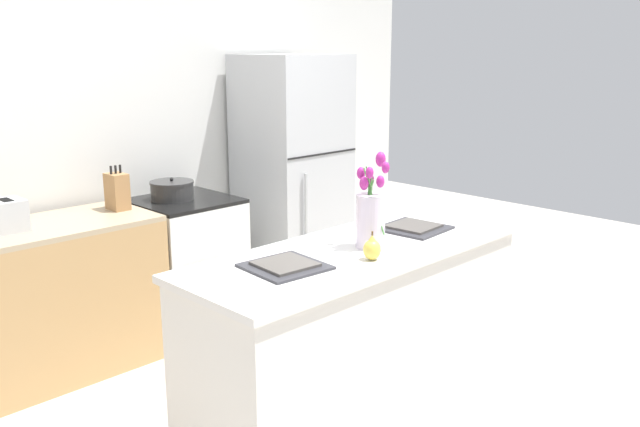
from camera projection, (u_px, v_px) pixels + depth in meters
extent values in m
plane|color=beige|center=(355.00, 422.00, 3.41)|extent=(10.00, 10.00, 0.00)
cube|color=silver|center=(133.00, 123.00, 4.46)|extent=(5.20, 0.08, 2.70)
cube|color=silver|center=(356.00, 341.00, 3.30)|extent=(1.76, 0.62, 0.89)
cube|color=silver|center=(357.00, 251.00, 3.19)|extent=(1.80, 0.66, 0.03)
cube|color=tan|center=(7.00, 314.00, 3.68)|extent=(1.68, 0.60, 0.85)
cube|color=silver|center=(187.00, 266.00, 4.47)|extent=(0.60, 0.60, 0.86)
cube|color=black|center=(184.00, 201.00, 4.37)|extent=(0.60, 0.60, 0.02)
cube|color=black|center=(215.00, 281.00, 4.27)|extent=(0.42, 0.01, 0.28)
cube|color=#B7BABC|center=(292.00, 178.00, 5.01)|extent=(0.68, 0.64, 1.79)
cube|color=black|center=(323.00, 154.00, 4.74)|extent=(0.67, 0.01, 0.01)
cylinder|color=#B2B5B7|center=(306.00, 228.00, 4.72)|extent=(0.02, 0.02, 0.78)
cylinder|color=silver|center=(371.00, 221.00, 3.16)|extent=(0.14, 0.14, 0.25)
cylinder|color=#4C9342|center=(373.00, 199.00, 3.14)|extent=(0.10, 0.01, 0.32)
ellipsoid|color=#B22889|center=(381.00, 159.00, 3.13)|extent=(0.05, 0.05, 0.07)
cylinder|color=#4C9342|center=(370.00, 209.00, 3.16)|extent=(0.05, 0.05, 0.23)
ellipsoid|color=#B22889|center=(370.00, 180.00, 3.15)|extent=(0.04, 0.04, 0.05)
cylinder|color=#4C9342|center=(367.00, 205.00, 3.16)|extent=(0.01, 0.09, 0.26)
ellipsoid|color=#B22889|center=(361.00, 173.00, 3.15)|extent=(0.04, 0.04, 0.06)
cylinder|color=#4C9342|center=(366.00, 211.00, 3.14)|extent=(0.03, 0.02, 0.22)
ellipsoid|color=#B22889|center=(364.00, 183.00, 3.11)|extent=(0.04, 0.04, 0.06)
cylinder|color=#4C9342|center=(368.00, 210.00, 3.12)|extent=(0.07, 0.02, 0.24)
ellipsoid|color=#B22889|center=(365.00, 183.00, 3.06)|extent=(0.03, 0.03, 0.05)
cylinder|color=#4C9342|center=(370.00, 205.00, 3.12)|extent=(0.06, 0.04, 0.28)
ellipsoid|color=#B22889|center=(369.00, 173.00, 3.05)|extent=(0.04, 0.04, 0.05)
cylinder|color=#4C9342|center=(374.00, 201.00, 3.12)|extent=(0.01, 0.14, 0.30)
ellipsoid|color=#B22889|center=(386.00, 167.00, 3.04)|extent=(0.04, 0.04, 0.05)
cylinder|color=#4C9342|center=(374.00, 210.00, 3.15)|extent=(0.05, 0.04, 0.23)
ellipsoid|color=#B22889|center=(380.00, 182.00, 3.12)|extent=(0.04, 0.04, 0.06)
ellipsoid|color=#E5CC4C|center=(372.00, 250.00, 2.99)|extent=(0.08, 0.08, 0.09)
cone|color=#E5CC4C|center=(372.00, 239.00, 2.98)|extent=(0.04, 0.04, 0.04)
cylinder|color=brown|center=(372.00, 233.00, 2.97)|extent=(0.01, 0.01, 0.02)
cube|color=#333338|center=(285.00, 267.00, 2.89)|extent=(0.34, 0.34, 0.01)
cube|color=#514C47|center=(285.00, 264.00, 2.88)|extent=(0.24, 0.24, 0.01)
cube|color=#333338|center=(414.00, 228.00, 3.50)|extent=(0.34, 0.34, 0.01)
cube|color=#514C47|center=(414.00, 226.00, 3.49)|extent=(0.24, 0.24, 0.01)
cube|color=black|center=(6.00, 200.00, 3.57)|extent=(0.05, 0.11, 0.01)
cylinder|color=#2D2D2D|center=(172.00, 191.00, 4.34)|extent=(0.27, 0.27, 0.11)
cylinder|color=#2D2D2D|center=(172.00, 182.00, 4.33)|extent=(0.28, 0.28, 0.01)
sphere|color=black|center=(172.00, 179.00, 4.32)|extent=(0.02, 0.02, 0.02)
cube|color=#A37547|center=(117.00, 192.00, 4.06)|extent=(0.10, 0.14, 0.22)
cylinder|color=black|center=(111.00, 170.00, 4.01)|extent=(0.01, 0.01, 0.05)
cylinder|color=black|center=(116.00, 169.00, 4.03)|extent=(0.01, 0.01, 0.05)
cylinder|color=black|center=(120.00, 169.00, 4.05)|extent=(0.01, 0.01, 0.05)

